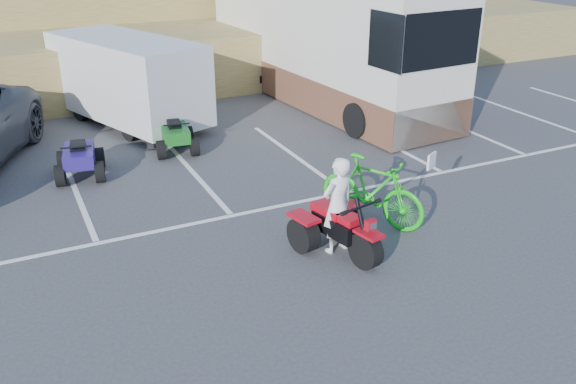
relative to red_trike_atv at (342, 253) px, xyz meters
name	(u,v)px	position (x,y,z in m)	size (l,w,h in m)	color
ground	(282,271)	(-1.25, -0.10, 0.00)	(100.00, 100.00, 0.00)	#3B3B3D
parking_stripes	(241,180)	(-0.38, 3.97, 0.00)	(28.00, 5.16, 0.01)	white
grass_embankment	(104,41)	(-1.25, 15.38, 1.42)	(40.00, 8.50, 3.10)	olive
red_trike_atv	(342,253)	(0.00, 0.00, 0.00)	(1.32, 1.75, 1.14)	#AC0917
rider	(338,205)	(-0.03, 0.15, 0.90)	(0.66, 0.43, 1.81)	white
green_dirt_bike	(372,190)	(1.15, 0.85, 0.69)	(0.64, 2.28, 1.37)	#14BF19
cargo_trailer	(127,78)	(-1.68, 9.46, 1.35)	(3.85, 5.76, 2.49)	silver
rv_motorhome	(323,49)	(4.68, 9.32, 1.69)	(3.59, 11.01, 3.89)	silver
quad_atv_blue	(82,176)	(-3.68, 5.82, 0.00)	(1.07, 1.44, 0.94)	navy
quad_atv_green	(176,151)	(-1.19, 6.52, 0.00)	(1.05, 1.40, 0.92)	#16601C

